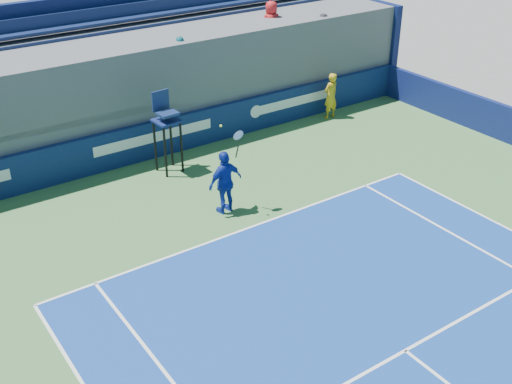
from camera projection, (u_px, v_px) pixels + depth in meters
ball_person at (331, 96)px, 22.71m from camera, size 0.64×0.45×1.64m
back_hoarding at (154, 140)px, 19.90m from camera, size 20.40×0.21×1.20m
umpire_chair at (166, 124)px, 18.62m from camera, size 0.75×0.75×2.48m
tennis_player at (225, 182)px, 16.77m from camera, size 1.07×0.53×2.57m
stadium_seating at (122, 84)px, 20.80m from camera, size 21.00×4.05×4.40m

